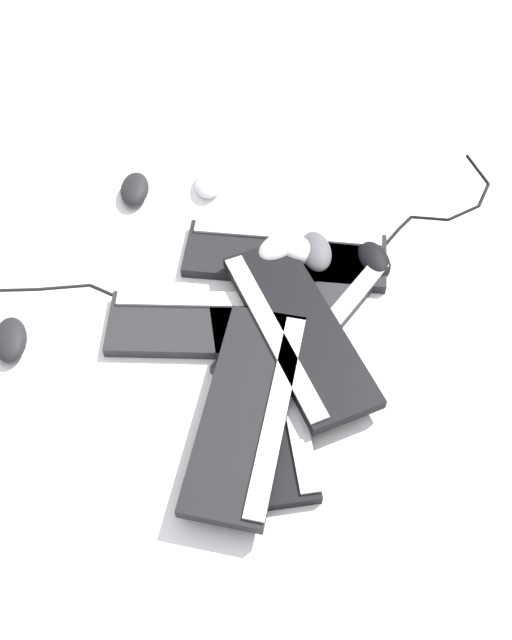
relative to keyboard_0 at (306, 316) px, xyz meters
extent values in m
plane|color=white|center=(-0.06, 0.01, -0.01)|extent=(3.20, 3.20, 0.00)
cube|color=#232326|center=(0.00, 0.00, 0.00)|extent=(0.40, 0.44, 0.02)
cube|color=#B2B5BA|center=(0.04, -0.03, 0.01)|extent=(0.29, 0.35, 0.01)
cube|color=black|center=(-0.03, 0.17, 0.00)|extent=(0.46, 0.22, 0.02)
cube|color=silver|center=(-0.02, 0.22, 0.01)|extent=(0.42, 0.10, 0.01)
cube|color=#232326|center=(-0.19, -0.01, 0.00)|extent=(0.45, 0.18, 0.02)
cube|color=silver|center=(-0.18, 0.04, 0.01)|extent=(0.42, 0.07, 0.01)
cube|color=black|center=(-0.10, -0.19, 0.00)|extent=(0.19, 0.45, 0.02)
cube|color=#B2B5BA|center=(-0.05, -0.18, 0.01)|extent=(0.08, 0.42, 0.01)
cube|color=black|center=(-0.13, -0.23, 0.03)|extent=(0.25, 0.46, 0.02)
cube|color=silver|center=(-0.08, -0.24, 0.04)|extent=(0.14, 0.41, 0.01)
cube|color=black|center=(-0.02, -0.05, 0.03)|extent=(0.29, 0.46, 0.02)
cube|color=silver|center=(-0.07, -0.07, 0.04)|extent=(0.18, 0.40, 0.01)
ellipsoid|color=#B7B7BC|center=(-0.05, 0.16, 0.04)|extent=(0.13, 0.12, 0.04)
ellipsoid|color=silver|center=(0.00, 0.15, 0.04)|extent=(0.13, 0.11, 0.04)
ellipsoid|color=black|center=(-0.60, -0.03, 0.01)|extent=(0.08, 0.12, 0.04)
ellipsoid|color=black|center=(-0.37, 0.39, 0.01)|extent=(0.07, 0.11, 0.04)
ellipsoid|color=black|center=(0.16, 0.14, 0.01)|extent=(0.09, 0.12, 0.04)
ellipsoid|color=#4C4C51|center=(0.03, 0.15, 0.04)|extent=(0.07, 0.11, 0.04)
ellipsoid|color=silver|center=(-0.20, 0.41, 0.01)|extent=(0.08, 0.12, 0.04)
cylinder|color=black|center=(0.20, 0.21, -0.01)|extent=(0.07, 0.08, 0.01)
cylinder|color=black|center=(0.25, 0.27, -0.01)|extent=(0.04, 0.04, 0.01)
cylinder|color=black|center=(0.31, 0.28, -0.01)|extent=(0.08, 0.02, 0.01)
cylinder|color=black|center=(0.39, 0.29, -0.01)|extent=(0.08, 0.05, 0.01)
cylinder|color=black|center=(0.46, 0.35, -0.01)|extent=(0.05, 0.08, 0.01)
cylinder|color=black|center=(0.46, 0.44, -0.01)|extent=(0.04, 0.10, 0.01)
sphere|color=black|center=(0.17, 0.17, -0.01)|extent=(0.01, 0.01, 0.01)
sphere|color=black|center=(0.24, 0.25, -0.01)|extent=(0.01, 0.01, 0.01)
sphere|color=black|center=(0.27, 0.28, -0.01)|extent=(0.01, 0.01, 0.01)
sphere|color=black|center=(0.35, 0.27, -0.01)|extent=(0.01, 0.01, 0.01)
sphere|color=black|center=(0.44, 0.31, -0.01)|extent=(0.01, 0.01, 0.01)
sphere|color=black|center=(0.48, 0.39, -0.01)|extent=(0.01, 0.01, 0.01)
sphere|color=black|center=(0.45, 0.49, -0.01)|extent=(0.01, 0.01, 0.01)
cylinder|color=black|center=(-0.42, 0.09, -0.01)|extent=(0.08, 0.05, 0.01)
cylinder|color=black|center=(-0.51, 0.11, -0.01)|extent=(0.11, 0.01, 0.01)
cylinder|color=black|center=(-0.61, 0.11, -0.01)|extent=(0.09, 0.01, 0.01)
sphere|color=black|center=(-0.38, 0.07, -0.01)|extent=(0.01, 0.01, 0.01)
sphere|color=black|center=(-0.46, 0.11, -0.01)|extent=(0.01, 0.01, 0.01)
sphere|color=black|center=(-0.57, 0.11, -0.01)|extent=(0.01, 0.01, 0.01)
camera|label=1|loc=(-0.14, -0.87, 1.18)|focal=40.00mm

